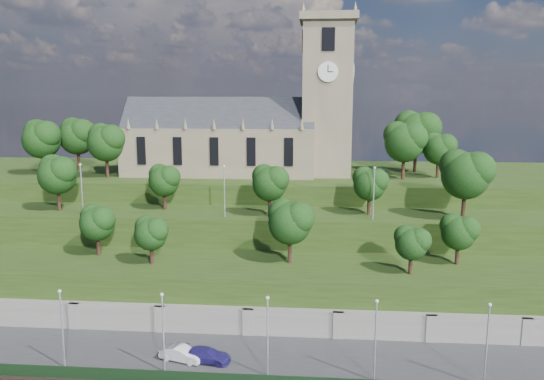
{
  "coord_description": "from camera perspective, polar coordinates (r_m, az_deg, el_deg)",
  "views": [
    {
      "loc": [
        12.24,
        -43.8,
        28.39
      ],
      "look_at": [
        6.14,
        30.0,
        15.09
      ],
      "focal_mm": 35.0,
      "sensor_mm": 36.0,
      "label": 1
    }
  ],
  "objects": [
    {
      "name": "trees_hilltop",
      "position": [
        89.83,
        -2.79,
        5.74
      ],
      "size": [
        72.21,
        16.59,
        10.77
      ],
      "color": "black",
      "rests_on": "hilltop"
    },
    {
      "name": "trees_upper",
      "position": [
        72.6,
        1.56,
        1.51
      ],
      "size": [
        62.84,
        8.36,
        9.38
      ],
      "color": "black",
      "rests_on": "embankment_upper"
    },
    {
      "name": "promenade",
      "position": [
        58.14,
        -8.42,
        -18.05
      ],
      "size": [
        160.0,
        12.0,
        2.0
      ],
      "primitive_type": "cube",
      "color": "#2D2D30",
      "rests_on": "ground"
    },
    {
      "name": "hilltop",
      "position": [
        96.87,
        -2.65,
        -2.29
      ],
      "size": [
        160.0,
        32.0,
        15.0
      ],
      "primitive_type": "cube",
      "color": "#213612",
      "rests_on": "ground"
    },
    {
      "name": "lamp_posts_promenade",
      "position": [
        53.1,
        -11.63,
        -14.22
      ],
      "size": [
        60.36,
        0.36,
        8.07
      ],
      "color": "#B2B2B7",
      "rests_on": "promenade"
    },
    {
      "name": "lamp_posts_upper",
      "position": [
        71.91,
        -5.15,
        0.35
      ],
      "size": [
        40.36,
        0.36,
        7.14
      ],
      "color": "#B2B2B7",
      "rests_on": "embankment_upper"
    },
    {
      "name": "car_right",
      "position": [
        55.97,
        -7.05,
        -17.21
      ],
      "size": [
        5.16,
        2.67,
        1.43
      ],
      "primitive_type": "imported",
      "rotation": [
        0.0,
        0.0,
        1.43
      ],
      "color": "navy",
      "rests_on": "promenade"
    },
    {
      "name": "church",
      "position": [
        90.7,
        -2.55,
        6.46
      ],
      "size": [
        38.6,
        12.35,
        27.6
      ],
      "color": "#6F624E",
      "rests_on": "hilltop"
    },
    {
      "name": "embankment_lower",
      "position": [
        67.56,
        -6.15,
        -11.05
      ],
      "size": [
        160.0,
        12.0,
        8.0
      ],
      "primitive_type": "cube",
      "color": "#213612",
      "rests_on": "ground"
    },
    {
      "name": "car_middle",
      "position": [
        56.55,
        -9.69,
        -16.95
      ],
      "size": [
        4.77,
        2.69,
        1.49
      ],
      "primitive_type": "imported",
      "rotation": [
        0.0,
        0.0,
        1.31
      ],
      "color": "#BAB9BE",
      "rests_on": "promenade"
    },
    {
      "name": "fence",
      "position": [
        52.78,
        -9.87,
        -19.23
      ],
      "size": [
        160.0,
        0.1,
        1.2
      ],
      "primitive_type": "cube",
      "color": "black",
      "rests_on": "promenade"
    },
    {
      "name": "retaining_wall",
      "position": [
        62.69,
        -7.19,
        -14.3
      ],
      "size": [
        160.0,
        2.1,
        5.0
      ],
      "color": "slate",
      "rests_on": "ground"
    },
    {
      "name": "trees_lower",
      "position": [
        64.95,
        -4.5,
        -3.98
      ],
      "size": [
        66.24,
        8.21,
        7.93
      ],
      "color": "black",
      "rests_on": "embankment_lower"
    },
    {
      "name": "embankment_upper",
      "position": [
        77.14,
        -4.64,
        -6.73
      ],
      "size": [
        160.0,
        10.0,
        12.0
      ],
      "primitive_type": "cube",
      "color": "#213612",
      "rests_on": "ground"
    }
  ]
}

